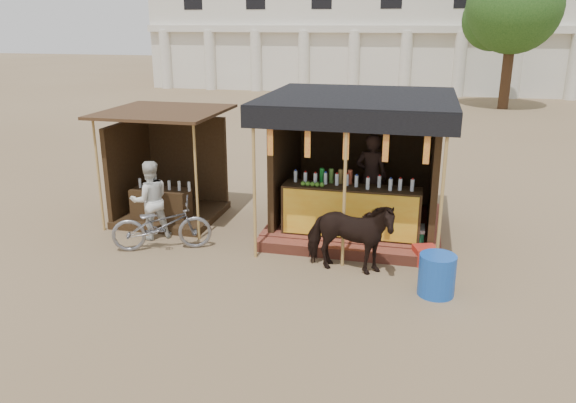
{
  "coord_description": "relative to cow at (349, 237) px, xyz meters",
  "views": [
    {
      "loc": [
        2.2,
        -7.53,
        4.12
      ],
      "look_at": [
        0.0,
        1.6,
        1.1
      ],
      "focal_mm": 35.0,
      "sensor_mm": 36.0,
      "label": 1
    }
  ],
  "objects": [
    {
      "name": "blue_barrel",
      "position": [
        1.46,
        -0.5,
        -0.32
      ],
      "size": [
        0.72,
        0.72,
        0.67
      ],
      "primitive_type": "cylinder",
      "rotation": [
        0.0,
        0.0,
        -0.31
      ],
      "color": "#174DB1",
      "rests_on": "ground"
    },
    {
      "name": "tree",
      "position": [
        4.67,
        20.84,
        3.98
      ],
      "size": [
        4.5,
        4.4,
        7.0
      ],
      "color": "#382314",
      "rests_on": "ground"
    },
    {
      "name": "cooler",
      "position": [
        0.93,
        1.3,
        -0.42
      ],
      "size": [
        0.64,
        0.44,
        0.46
      ],
      "color": "#1B7A49",
      "rests_on": "ground"
    },
    {
      "name": "background_building",
      "position": [
        -3.14,
        28.64,
        3.33
      ],
      "size": [
        26.0,
        7.45,
        8.18
      ],
      "color": "silver",
      "rests_on": "ground"
    },
    {
      "name": "ground",
      "position": [
        -1.14,
        -1.3,
        -0.65
      ],
      "size": [
        120.0,
        120.0,
        0.0
      ],
      "primitive_type": "plane",
      "color": "#846B4C",
      "rests_on": "ground"
    },
    {
      "name": "motorbike",
      "position": [
        -3.55,
        0.2,
        -0.17
      ],
      "size": [
        1.95,
        1.29,
        0.97
      ],
      "primitive_type": "imported",
      "rotation": [
        0.0,
        0.0,
        1.95
      ],
      "color": "gray",
      "rests_on": "ground"
    },
    {
      "name": "bystander",
      "position": [
        -4.01,
        0.7,
        0.13
      ],
      "size": [
        0.97,
        0.93,
        1.57
      ],
      "primitive_type": "imported",
      "rotation": [
        0.0,
        0.0,
        3.78
      ],
      "color": "silver",
      "rests_on": "ground"
    },
    {
      "name": "secondary_stall",
      "position": [
        -4.31,
        1.93,
        0.2
      ],
      "size": [
        2.4,
        2.4,
        2.38
      ],
      "color": "#352413",
      "rests_on": "ground"
    },
    {
      "name": "main_stall",
      "position": [
        -0.12,
        2.06,
        0.37
      ],
      "size": [
        3.6,
        3.61,
        2.78
      ],
      "color": "brown",
      "rests_on": "ground"
    },
    {
      "name": "cow",
      "position": [
        0.0,
        0.0,
        0.0
      ],
      "size": [
        1.6,
        0.82,
        1.31
      ],
      "primitive_type": "imported",
      "rotation": [
        0.0,
        0.0,
        1.5
      ],
      "color": "black",
      "rests_on": "ground"
    },
    {
      "name": "red_crate",
      "position": [
        1.28,
        0.7,
        -0.5
      ],
      "size": [
        0.49,
        0.47,
        0.31
      ],
      "primitive_type": "cube",
      "rotation": [
        0.0,
        0.0,
        0.33
      ],
      "color": "#AE281D",
      "rests_on": "ground"
    }
  ]
}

